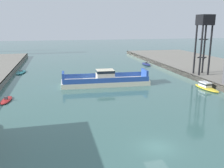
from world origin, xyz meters
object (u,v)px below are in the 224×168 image
Objects in this scene: chain_ferry at (105,80)px; moored_boat_far_right at (206,86)px; crane_tower at (205,28)px; moored_boat_mid_left at (6,100)px; moored_boat_far_left at (146,64)px; moored_boat_near_left at (21,72)px.

chain_ferry reaches higher than moored_boat_far_right.
chain_ferry is at bearing -179.26° from crane_tower.
moored_boat_far_left is at bearing 39.25° from moored_boat_mid_left.
chain_ferry is 3.08× the size of moored_boat_far_left.
chain_ferry reaches higher than moored_boat_far_left.
moored_boat_far_left is 0.88× the size of moored_boat_far_right.
chain_ferry is 28.11m from crane_tower.
moored_boat_near_left is at bearing 157.66° from crane_tower.
moored_boat_far_right is at bearing -1.00° from moored_boat_mid_left.
chain_ferry is 31.62m from moored_boat_far_left.
moored_boat_near_left is 0.47× the size of crane_tower.
crane_tower reaches higher than moored_boat_far_left.
moored_boat_far_left reaches higher than moored_boat_mid_left.
crane_tower reaches higher than moored_boat_mid_left.
moored_boat_far_right is (41.44, -0.72, 0.36)m from moored_boat_mid_left.
moored_boat_far_left is 28.03m from crane_tower.
moored_boat_near_left is 27.81m from moored_boat_mid_left.
moored_boat_near_left is at bearing 137.44° from chain_ferry.
moored_boat_far_left is at bearing 103.06° from crane_tower.
moored_boat_near_left is at bearing 91.42° from moored_boat_mid_left.
chain_ferry is 2.92× the size of moored_boat_near_left.
moored_boat_mid_left is at bearing -158.01° from chain_ferry.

